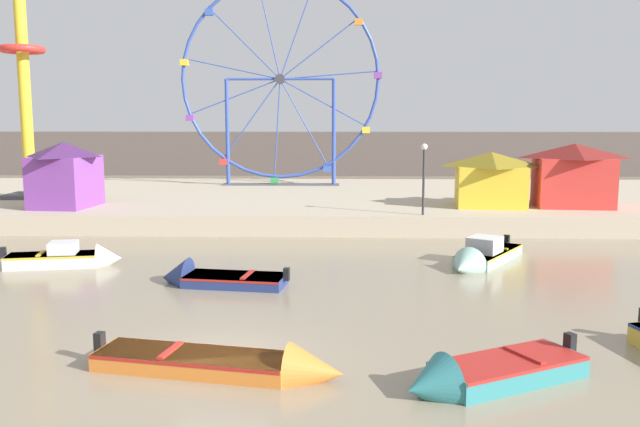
{
  "coord_description": "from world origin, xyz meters",
  "views": [
    {
      "loc": [
        3.06,
        -15.91,
        5.92
      ],
      "look_at": [
        2.25,
        10.72,
        2.1
      ],
      "focal_mm": 37.79,
      "sensor_mm": 36.0,
      "label": 1
    }
  ],
  "objects": [
    {
      "name": "ground_plane",
      "position": [
        0.0,
        0.0,
        0.0
      ],
      "size": [
        240.0,
        240.0,
        0.0
      ],
      "primitive_type": "plane",
      "color": "gray"
    },
    {
      "name": "quay_promenade",
      "position": [
        0.0,
        27.27,
        0.51
      ],
      "size": [
        110.0,
        20.68,
        1.03
      ],
      "primitive_type": "cube",
      "color": "#B7A88E",
      "rests_on": "ground_plane"
    },
    {
      "name": "distant_town_skyline",
      "position": [
        0.0,
        53.58,
        2.2
      ],
      "size": [
        140.0,
        3.0,
        4.4
      ],
      "primitive_type": "cube",
      "color": "#564C47",
      "rests_on": "ground_plane"
    },
    {
      "name": "motorboat_pale_grey",
      "position": [
        -7.71,
        10.18,
        0.33
      ],
      "size": [
        4.65,
        2.11,
        1.35
      ],
      "rotation": [
        0.0,
        0.0,
        0.2
      ],
      "color": "silver",
      "rests_on": "ground_plane"
    },
    {
      "name": "motorboat_orange_hull",
      "position": [
        0.77,
        -1.03,
        0.22
      ],
      "size": [
        6.18,
        2.43,
        1.27
      ],
      "rotation": [
        0.0,
        0.0,
        6.09
      ],
      "color": "orange",
      "rests_on": "ground_plane"
    },
    {
      "name": "motorboat_teal_painted",
      "position": [
        6.16,
        -1.59,
        0.27
      ],
      "size": [
        4.62,
        3.35,
        1.35
      ],
      "rotation": [
        0.0,
        0.0,
        3.63
      ],
      "color": "teal",
      "rests_on": "ground_plane"
    },
    {
      "name": "motorboat_seafoam",
      "position": [
        8.71,
        10.87,
        0.32
      ],
      "size": [
        4.07,
        5.26,
        1.56
      ],
      "rotation": [
        0.0,
        0.0,
        4.15
      ],
      "color": "#93BCAD",
      "rests_on": "ground_plane"
    },
    {
      "name": "motorboat_navy_blue",
      "position": [
        -1.65,
        7.37,
        0.21
      ],
      "size": [
        4.75,
        2.15,
        1.5
      ],
      "rotation": [
        0.0,
        0.0,
        3.0
      ],
      "color": "navy",
      "rests_on": "ground_plane"
    },
    {
      "name": "ferris_wheel_blue_frame",
      "position": [
        -1.26,
        32.65,
        8.39
      ],
      "size": [
        14.33,
        1.2,
        14.66
      ],
      "color": "#334CA8",
      "rests_on": "quay_promenade"
    },
    {
      "name": "drop_tower_yellow_tower",
      "position": [
        -15.96,
        24.61,
        7.95
      ],
      "size": [
        2.8,
        2.8,
        14.95
      ],
      "color": "gold",
      "rests_on": "quay_promenade"
    },
    {
      "name": "carnival_booth_purple_stall",
      "position": [
        -11.98,
        20.29,
        2.87
      ],
      "size": [
        3.47,
        4.16,
        3.56
      ],
      "rotation": [
        0.0,
        0.0,
        -0.09
      ],
      "color": "purple",
      "rests_on": "quay_promenade"
    },
    {
      "name": "carnival_booth_yellow_awning",
      "position": [
        11.33,
        21.25,
        2.59
      ],
      "size": [
        4.33,
        3.81,
        3.0
      ],
      "rotation": [
        0.0,
        0.0,
        -0.1
      ],
      "color": "yellow",
      "rests_on": "quay_promenade"
    },
    {
      "name": "carnival_booth_red_striped",
      "position": [
        15.82,
        21.24,
        2.83
      ],
      "size": [
        4.62,
        3.51,
        3.46
      ],
      "rotation": [
        0.0,
        0.0,
        -0.09
      ],
      "color": "red",
      "rests_on": "quay_promenade"
    },
    {
      "name": "promenade_lamp_near",
      "position": [
        7.23,
        17.84,
        3.4
      ],
      "size": [
        0.32,
        0.32,
        3.59
      ],
      "color": "#2D2D33",
      "rests_on": "quay_promenade"
    }
  ]
}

